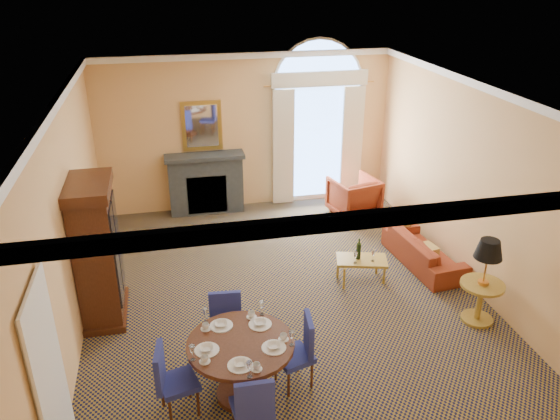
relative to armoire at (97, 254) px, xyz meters
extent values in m
plane|color=#111538|center=(2.72, -0.18, -1.02)|extent=(7.50, 7.50, 0.00)
cube|color=#F1BA73|center=(2.72, 3.57, 0.58)|extent=(6.00, 0.04, 3.20)
cube|color=#F1BA73|center=(-0.28, -0.18, 0.58)|extent=(0.04, 7.50, 3.20)
cube|color=#F1BA73|center=(5.72, -0.18, 0.58)|extent=(0.04, 7.50, 3.20)
cube|color=white|center=(2.72, -0.18, 2.18)|extent=(6.00, 7.50, 0.04)
cube|color=white|center=(2.72, -0.18, 2.12)|extent=(6.00, 7.50, 0.12)
cube|color=white|center=(-0.24, -2.58, 0.01)|extent=(0.08, 0.90, 2.06)
cube|color=#383F43|center=(1.82, 3.37, -0.42)|extent=(1.50, 0.40, 1.20)
cube|color=#383F43|center=(1.82, 3.34, 0.22)|extent=(1.60, 0.46, 0.08)
cube|color=gold|center=(1.82, 3.54, 0.78)|extent=(0.80, 0.04, 1.00)
cube|color=white|center=(1.82, 3.52, 0.78)|extent=(0.64, 0.02, 0.84)
cube|color=white|center=(4.22, 3.55, 0.23)|extent=(1.90, 0.04, 2.50)
cube|color=#84A9DD|center=(4.22, 3.54, 0.23)|extent=(1.70, 0.02, 2.30)
cylinder|color=white|center=(4.22, 3.55, 1.48)|extent=(1.90, 0.04, 1.90)
cube|color=beige|center=(3.47, 3.43, 0.23)|extent=(0.45, 0.06, 2.45)
cube|color=beige|center=(4.97, 3.43, 0.23)|extent=(0.45, 0.06, 2.45)
cube|color=beige|center=(4.22, 3.43, 1.63)|extent=(2.00, 0.08, 0.30)
cube|color=#3B1C0D|center=(0.00, 0.00, -0.04)|extent=(0.54, 0.98, 1.96)
cube|color=#3B1C0D|center=(0.00, 0.00, 1.02)|extent=(0.61, 1.08, 0.16)
cube|color=#3B1C0D|center=(0.00, 0.00, -0.97)|extent=(0.61, 1.08, 0.10)
cylinder|color=#3B1C0D|center=(1.73, -2.09, -0.26)|extent=(1.26, 1.26, 0.05)
cylinder|color=#3B1C0D|center=(1.73, -2.09, -0.65)|extent=(0.17, 0.17, 0.74)
cylinder|color=#3B1C0D|center=(1.73, -2.09, -0.99)|extent=(0.63, 0.63, 0.06)
cylinder|color=white|center=(2.01, -1.81, -0.22)|extent=(0.28, 0.28, 0.01)
imported|color=white|center=(2.01, -1.81, -0.20)|extent=(0.15, 0.15, 0.04)
imported|color=white|center=(1.93, -1.64, -0.19)|extent=(0.09, 0.09, 0.07)
cylinder|color=white|center=(1.55, -1.74, -0.22)|extent=(0.28, 0.28, 0.01)
imported|color=white|center=(1.55, -1.74, -0.20)|extent=(0.15, 0.15, 0.04)
imported|color=white|center=(1.36, -1.76, -0.19)|extent=(0.09, 0.09, 0.07)
cylinder|color=white|center=(1.33, -2.16, -0.22)|extent=(0.28, 0.28, 0.01)
imported|color=white|center=(1.33, -2.16, -0.20)|extent=(0.15, 0.15, 0.04)
imported|color=white|center=(1.29, -2.34, -0.19)|extent=(0.09, 0.09, 0.07)
cylinder|color=white|center=(1.67, -2.49, -0.22)|extent=(0.28, 0.28, 0.01)
imported|color=white|center=(1.67, -2.49, -0.20)|extent=(0.15, 0.15, 0.04)
imported|color=white|center=(1.83, -2.58, -0.19)|extent=(0.09, 0.09, 0.07)
cylinder|color=white|center=(2.08, -2.27, -0.22)|extent=(0.28, 0.28, 0.01)
imported|color=white|center=(2.08, -2.27, -0.20)|extent=(0.15, 0.15, 0.04)
imported|color=white|center=(2.22, -2.15, -0.19)|extent=(0.09, 0.09, 0.07)
cube|color=navy|center=(1.67, -1.42, -0.60)|extent=(0.46, 0.46, 0.07)
cube|color=navy|center=(1.65, -1.23, -0.33)|extent=(0.42, 0.10, 0.50)
cylinder|color=#3B1C0D|center=(1.81, -1.24, -0.83)|extent=(0.03, 0.03, 0.38)
cylinder|color=#3B1C0D|center=(1.49, -1.28, -0.83)|extent=(0.03, 0.03, 0.38)
cylinder|color=#3B1C0D|center=(1.85, -1.57, -0.83)|extent=(0.03, 0.03, 0.38)
cylinder|color=#3B1C0D|center=(1.53, -1.60, -0.83)|extent=(0.03, 0.03, 0.38)
cube|color=navy|center=(1.74, -2.75, -0.60)|extent=(0.45, 0.45, 0.07)
cube|color=navy|center=(1.74, -2.94, -0.33)|extent=(0.42, 0.07, 0.50)
cylinder|color=#3B1C0D|center=(1.56, -2.60, -0.83)|extent=(0.03, 0.03, 0.38)
cylinder|color=#3B1C0D|center=(1.89, -2.57, -0.83)|extent=(0.03, 0.03, 0.38)
cube|color=navy|center=(2.38, -2.03, -0.60)|extent=(0.52, 0.52, 0.07)
cube|color=navy|center=(2.57, -2.01, -0.33)|extent=(0.11, 0.42, 0.50)
cylinder|color=#3B1C0D|center=(2.58, -2.13, -0.83)|extent=(0.03, 0.03, 0.38)
cylinder|color=#3B1C0D|center=(2.49, -1.82, -0.83)|extent=(0.03, 0.03, 0.38)
cylinder|color=#3B1C0D|center=(2.27, -2.23, -0.83)|extent=(0.03, 0.03, 0.38)
cylinder|color=#3B1C0D|center=(2.18, -1.92, -0.83)|extent=(0.03, 0.03, 0.38)
cube|color=navy|center=(0.99, -2.19, -0.60)|extent=(0.51, 0.51, 0.07)
cube|color=navy|center=(0.80, -2.21, -0.33)|extent=(0.12, 0.42, 0.50)
cylinder|color=#3B1C0D|center=(0.79, -2.07, -0.83)|extent=(0.03, 0.03, 0.38)
cylinder|color=#3B1C0D|center=(0.87, -2.39, -0.83)|extent=(0.03, 0.03, 0.38)
cylinder|color=#3B1C0D|center=(1.11, -1.99, -0.83)|extent=(0.03, 0.03, 0.38)
cylinder|color=#3B1C0D|center=(1.19, -2.31, -0.83)|extent=(0.03, 0.03, 0.38)
imported|color=maroon|center=(5.27, 0.37, -0.76)|extent=(0.86, 1.83, 0.52)
imported|color=maroon|center=(4.76, 2.55, -0.62)|extent=(1.04, 1.06, 0.81)
cube|color=#AF8B34|center=(4.02, 0.08, -0.63)|extent=(0.90, 0.65, 0.04)
cylinder|color=#AF8B34|center=(3.68, -0.09, -0.84)|extent=(0.04, 0.04, 0.36)
cylinder|color=#AF8B34|center=(4.36, -0.09, -0.84)|extent=(0.04, 0.04, 0.36)
cylinder|color=#AF8B34|center=(3.68, 0.24, -0.84)|extent=(0.04, 0.04, 0.36)
cylinder|color=#AF8B34|center=(4.36, 0.24, -0.84)|extent=(0.04, 0.04, 0.36)
cylinder|color=#AF8B34|center=(5.32, -1.31, -0.42)|extent=(0.62, 0.62, 0.04)
cylinder|color=#AF8B34|center=(5.32, -1.31, -0.73)|extent=(0.08, 0.08, 0.58)
cylinder|color=#AF8B34|center=(5.32, -1.31, -1.00)|extent=(0.46, 0.46, 0.04)
camera|label=1|loc=(1.09, -7.16, 3.78)|focal=35.00mm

